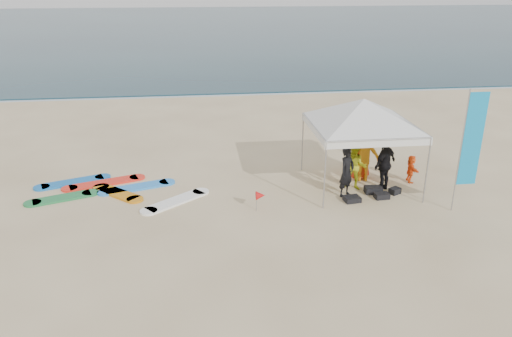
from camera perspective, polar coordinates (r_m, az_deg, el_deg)
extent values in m
plane|color=beige|center=(13.48, -0.40, -8.86)|extent=(120.00, 120.00, 0.00)
cube|color=#0C2633|center=(71.90, -6.16, 15.87)|extent=(160.00, 84.00, 0.08)
cube|color=silver|center=(30.57, -4.39, 8.48)|extent=(160.00, 1.20, 0.01)
imported|color=black|center=(16.32, 10.33, -0.40)|extent=(0.72, 0.68, 1.66)
imported|color=#B4BA1A|center=(16.90, 11.23, 0.17)|extent=(0.94, 0.85, 1.59)
imported|color=orange|center=(17.68, 12.24, 1.60)|extent=(1.31, 0.86, 1.91)
imported|color=black|center=(17.03, 14.51, 0.52)|extent=(1.14, 1.01, 1.85)
imported|color=red|center=(17.88, 11.92, 1.66)|extent=(1.03, 0.87, 1.80)
imported|color=#F85416|center=(18.10, 17.29, -0.02)|extent=(0.37, 0.92, 0.97)
cylinder|color=#A5A5A8|center=(18.20, 5.33, 3.01)|extent=(0.05, 0.05, 2.17)
cylinder|color=#A5A5A8|center=(19.14, 14.90, 3.29)|extent=(0.05, 0.05, 2.17)
cylinder|color=#A5A5A8|center=(15.24, 7.87, -0.83)|extent=(0.05, 0.05, 2.17)
cylinder|color=#A5A5A8|center=(16.35, 18.95, -0.26)|extent=(0.05, 0.05, 2.17)
cube|color=white|center=(15.40, 13.91, 2.79)|extent=(3.35, 0.02, 0.24)
cube|color=white|center=(18.33, 10.43, 6.02)|extent=(3.35, 0.02, 0.24)
cube|color=white|center=(16.40, 6.63, 4.42)|extent=(0.02, 3.35, 0.24)
cube|color=white|center=(17.44, 17.10, 4.63)|extent=(0.02, 3.35, 0.24)
pyramid|color=white|center=(16.60, 12.29, 7.81)|extent=(4.59, 4.59, 0.87)
cylinder|color=#A5A5A8|center=(15.84, 22.32, 1.73)|extent=(0.04, 0.04, 3.79)
cube|color=#0C8AC8|center=(15.89, 23.51, 3.05)|extent=(0.60, 0.03, 2.82)
cylinder|color=#A5A5A8|center=(15.26, 0.07, -3.80)|extent=(0.02, 0.02, 0.60)
cone|color=red|center=(15.19, 0.52, -3.10)|extent=(0.28, 0.28, 0.28)
cube|color=black|center=(16.98, 13.25, -2.40)|extent=(0.58, 0.39, 0.22)
cube|color=black|center=(16.65, 14.18, -3.05)|extent=(0.48, 0.33, 0.18)
cube|color=black|center=(16.24, 10.91, -3.44)|extent=(0.55, 0.46, 0.16)
cube|color=black|center=(17.11, 15.58, -2.48)|extent=(0.44, 0.40, 0.20)
cube|color=blue|center=(18.46, -20.18, -1.48)|extent=(2.10, 1.22, 0.07)
cube|color=red|center=(18.04, -16.95, -1.59)|extent=(2.34, 1.25, 0.07)
cube|color=#20783E|center=(17.30, -21.28, -3.16)|extent=(1.85, 1.11, 0.07)
cube|color=white|center=(16.11, -9.15, -3.70)|extent=(1.94, 1.69, 0.07)
cube|color=orange|center=(17.09, -15.54, -2.74)|extent=(1.60, 1.54, 0.07)
cube|color=#2B86E8|center=(17.40, -13.45, -2.09)|extent=(2.16, 1.14, 0.07)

